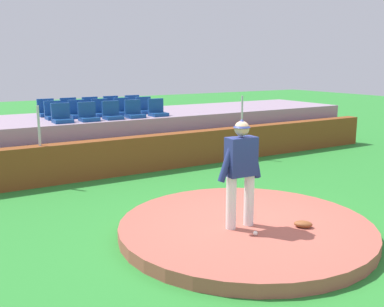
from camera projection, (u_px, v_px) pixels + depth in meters
name	position (u px, v px, depth m)	size (l,w,h in m)	color
ground_plane	(245.00, 234.00, 7.69)	(60.00, 60.00, 0.00)	#2B842F
pitchers_mound	(245.00, 228.00, 7.67)	(4.33, 4.33, 0.21)	#AE5648
pitcher	(241.00, 165.00, 7.26)	(0.83, 0.29, 1.80)	white
baseball	(255.00, 233.00, 7.07)	(0.07, 0.07, 0.07)	white
fielding_glove	(303.00, 224.00, 7.42)	(0.30, 0.20, 0.11)	brown
brick_barrier	(127.00, 156.00, 11.79)	(17.66, 0.40, 0.96)	brown
fence_post_left	(39.00, 126.00, 10.46)	(0.06, 0.06, 0.95)	silver
fence_post_right	(242.00, 111.00, 13.52)	(0.06, 0.06, 0.95)	silver
bleacher_platform	(100.00, 138.00, 13.46)	(17.12, 3.15, 1.35)	#9A8297
stadium_chair_0	(62.00, 117.00, 11.72)	(0.48, 0.44, 0.50)	navy
stadium_chair_1	(88.00, 115.00, 12.04)	(0.48, 0.44, 0.50)	navy
stadium_chair_2	(112.00, 113.00, 12.42)	(0.48, 0.44, 0.50)	navy
stadium_chair_3	(134.00, 112.00, 12.76)	(0.48, 0.44, 0.50)	navy
stadium_chair_4	(157.00, 111.00, 13.16)	(0.48, 0.44, 0.50)	navy
stadium_chair_5	(54.00, 113.00, 12.40)	(0.48, 0.44, 0.50)	navy
stadium_chair_6	(78.00, 112.00, 12.75)	(0.48, 0.44, 0.50)	navy
stadium_chair_7	(101.00, 111.00, 13.10)	(0.48, 0.44, 0.50)	navy
stadium_chair_8	(123.00, 109.00, 13.48)	(0.48, 0.44, 0.50)	navy
stadium_chair_9	(145.00, 108.00, 13.84)	(0.48, 0.44, 0.50)	navy
stadium_chair_10	(47.00, 111.00, 13.10)	(0.48, 0.44, 0.50)	navy
stadium_chair_11	(69.00, 109.00, 13.48)	(0.48, 0.44, 0.50)	navy
stadium_chair_12	(91.00, 108.00, 13.79)	(0.48, 0.44, 0.50)	navy
stadium_chair_13	(112.00, 107.00, 14.19)	(0.48, 0.44, 0.50)	navy
stadium_chair_14	(134.00, 106.00, 14.51)	(0.48, 0.44, 0.50)	navy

